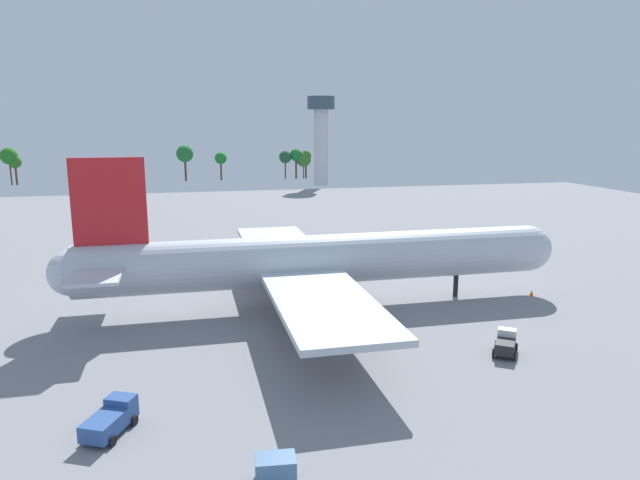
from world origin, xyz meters
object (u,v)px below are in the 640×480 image
(cargo_airplane, at_px, (318,260))
(safety_cone_nose, at_px, (532,293))
(cargo_container_aft, at_px, (276,470))
(pushback_tractor, at_px, (111,419))
(maintenance_van, at_px, (506,344))
(control_tower, at_px, (321,131))

(cargo_airplane, distance_m, safety_cone_nose, 31.90)
(cargo_airplane, relative_size, safety_cone_nose, 82.37)
(cargo_airplane, distance_m, cargo_container_aft, 40.08)
(pushback_tractor, height_order, cargo_container_aft, pushback_tractor)
(safety_cone_nose, bearing_deg, cargo_airplane, 175.88)
(pushback_tractor, relative_size, maintenance_van, 1.31)
(pushback_tractor, relative_size, cargo_container_aft, 1.90)
(control_tower, bearing_deg, maintenance_van, -96.50)
(cargo_container_aft, height_order, safety_cone_nose, cargo_container_aft)
(pushback_tractor, distance_m, cargo_container_aft, 15.43)
(cargo_airplane, xyz_separation_m, cargo_container_aft, (-11.78, -37.92, -5.50))
(maintenance_van, height_order, safety_cone_nose, maintenance_van)
(cargo_airplane, bearing_deg, pushback_tractor, -130.12)
(cargo_airplane, xyz_separation_m, control_tower, (35.52, 149.76, 14.71))
(maintenance_van, relative_size, cargo_container_aft, 1.45)
(pushback_tractor, height_order, safety_cone_nose, pushback_tractor)
(pushback_tractor, relative_size, safety_cone_nose, 6.82)
(maintenance_van, xyz_separation_m, control_tower, (19.45, 170.59, 20.00))
(pushback_tractor, xyz_separation_m, cargo_container_aft, (11.98, -9.72, -0.20))
(safety_cone_nose, bearing_deg, control_tower, 88.39)
(maintenance_van, distance_m, cargo_container_aft, 32.68)
(cargo_airplane, bearing_deg, control_tower, 76.66)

